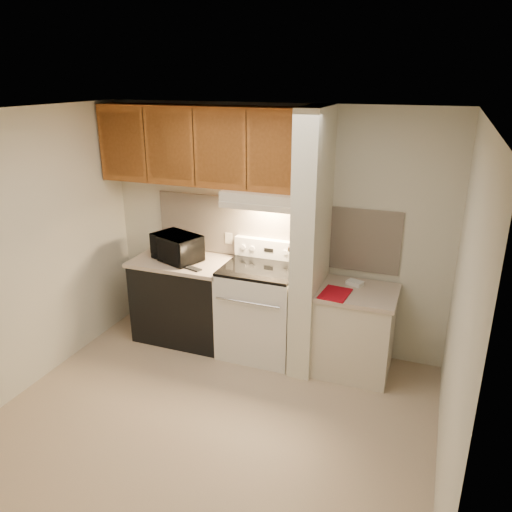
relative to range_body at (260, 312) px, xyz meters
The scene contains 50 objects.
floor 1.24m from the range_body, 90.00° to the right, with size 3.60×3.60×0.00m, color tan.
ceiling 2.34m from the range_body, 90.00° to the right, with size 3.60×3.60×0.00m, color white.
wall_back 0.86m from the range_body, 90.00° to the left, with size 3.60×0.02×2.50m, color beige.
wall_left 2.28m from the range_body, 147.31° to the right, with size 0.02×3.00×2.50m, color beige.
wall_right 2.28m from the range_body, 32.69° to the right, with size 0.02×3.00×2.50m, color beige.
backsplash 0.84m from the range_body, 90.00° to the left, with size 2.60×0.02×0.63m, color beige.
range_body is the anchor object (origin of this frame).
oven_window 0.32m from the range_body, 90.00° to the right, with size 0.50×0.01×0.30m, color black.
oven_handle 0.44m from the range_body, 90.00° to the right, with size 0.02×0.02×0.65m, color silver.
cooktop 0.48m from the range_body, ahead, with size 0.74×0.64×0.03m, color black.
range_backguard 0.66m from the range_body, 90.00° to the left, with size 0.76×0.08×0.20m, color silver.
range_display 0.64m from the range_body, 90.00° to the left, with size 0.10×0.01×0.04m, color black.
range_knob_left_outer 0.70m from the range_body, 139.40° to the left, with size 0.05×0.05×0.02m, color silver.
range_knob_left_inner 0.66m from the range_body, 126.87° to the left, with size 0.05×0.05×0.02m, color silver.
range_knob_right_inner 0.66m from the range_body, 53.13° to the left, with size 0.05×0.05×0.02m, color silver.
range_knob_right_outer 0.70m from the range_body, 40.60° to the left, with size 0.05×0.05×0.02m, color silver.
dishwasher_front 0.88m from the range_body, behind, with size 1.00×0.63×0.87m, color black.
left_countertop 0.98m from the range_body, behind, with size 1.04×0.67×0.04m, color #C2AC97.
spoon_rest 0.83m from the range_body, 164.12° to the right, with size 0.23×0.07×0.02m, color black.
teal_jar 0.98m from the range_body, behind, with size 0.10×0.10×0.11m, color #225A4E.
outlet 0.86m from the range_body, 146.31° to the left, with size 0.08×0.01×0.12m, color beige.
microwave 1.10m from the range_body, behind, with size 0.50×0.34×0.28m, color black.
partition_pillar 0.94m from the range_body, ahead, with size 0.22×0.70×2.50m, color beige.
pillar_trim 0.93m from the range_body, ahead, with size 0.01×0.70×0.04m, color #94511F.
knife_strip 0.95m from the range_body, ahead, with size 0.02×0.42×0.04m, color black.
knife_blade_a 0.88m from the range_body, 30.06° to the right, with size 0.01×0.04×0.16m, color silver.
knife_handle_a 1.01m from the range_body, 31.02° to the right, with size 0.02×0.02×0.10m, color black.
knife_blade_b 0.85m from the range_body, 18.77° to the right, with size 0.01×0.04×0.18m, color silver.
knife_handle_b 1.00m from the range_body, 21.35° to the right, with size 0.02×0.02×0.10m, color black.
knife_blade_c 0.83m from the range_body, ahead, with size 0.01×0.04×0.20m, color silver.
knife_handle_c 0.99m from the range_body, ahead, with size 0.02×0.02×0.10m, color black.
knife_blade_d 0.85m from the range_body, ahead, with size 0.01×0.04×0.16m, color silver.
knife_handle_d 0.99m from the range_body, ahead, with size 0.02×0.02×0.10m, color black.
knife_blade_e 0.85m from the range_body, 16.09° to the left, with size 0.01×0.04×0.18m, color silver.
knife_handle_e 0.99m from the range_body, 16.62° to the left, with size 0.02×0.02×0.10m, color black.
oven_mitt 0.87m from the range_body, 23.58° to the left, with size 0.03×0.10×0.24m, color slate.
right_cab_base 0.97m from the range_body, ahead, with size 0.70×0.60×0.81m, color beige.
right_countertop 1.04m from the range_body, ahead, with size 0.74×0.64×0.04m, color #C2AC97.
red_folder 0.90m from the range_body, 11.10° to the right, with size 0.24×0.33×0.01m, color #A20814.
white_box 1.01m from the range_body, ahead, with size 0.15×0.10×0.04m, color white.
range_hood 1.17m from the range_body, 90.00° to the left, with size 0.78×0.44×0.15m, color beige.
hood_lip 1.12m from the range_body, 90.00° to the right, with size 0.78×0.04×0.06m, color beige.
upper_cabinets 1.77m from the range_body, 166.16° to the left, with size 2.18×0.33×0.77m, color #94511F.
cab_door_a 2.22m from the range_body, behind, with size 0.46×0.01×0.63m, color #94511F.
cab_gap_a 2.04m from the range_body, behind, with size 0.01×0.01×0.73m, color black.
cab_door_b 1.89m from the range_body, behind, with size 0.46×0.01×0.63m, color #94511F.
cab_gap_b 1.77m from the range_body, behind, with size 0.01×0.01×0.73m, color black.
cab_door_c 1.68m from the range_body, behind, with size 0.46×0.01×0.63m, color #94511F.
cab_gap_c 1.63m from the range_body, behind, with size 0.01×0.01×0.73m, color black.
cab_door_d 1.63m from the range_body, ahead, with size 0.46×0.01×0.63m, color #94511F.
Camera 1 is at (1.59, -3.17, 2.75)m, focal length 35.00 mm.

